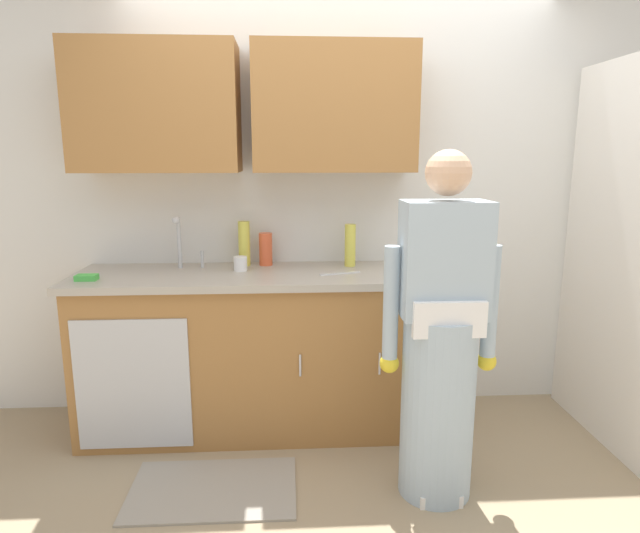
# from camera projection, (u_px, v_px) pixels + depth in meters

# --- Properties ---
(ground_plane) EXTENTS (9.00, 9.00, 0.00)m
(ground_plane) POSITION_uv_depth(u_px,v_px,m) (358.00, 491.00, 2.60)
(ground_plane) COLOR #998466
(kitchen_wall_with_uppers) EXTENTS (4.80, 0.44, 2.70)m
(kitchen_wall_with_uppers) POSITION_uv_depth(u_px,v_px,m) (318.00, 175.00, 3.27)
(kitchen_wall_with_uppers) COLOR silver
(kitchen_wall_with_uppers) RESTS_ON ground
(closet_door_panel) EXTENTS (0.04, 1.10, 2.10)m
(closet_door_panel) POSITION_uv_depth(u_px,v_px,m) (621.00, 259.00, 2.87)
(closet_door_panel) COLOR silver
(closet_door_panel) RESTS_ON ground
(counter_cabinet) EXTENTS (1.90, 0.62, 0.90)m
(counter_cabinet) POSITION_uv_depth(u_px,v_px,m) (250.00, 354.00, 3.16)
(counter_cabinet) COLOR #9E6B38
(counter_cabinet) RESTS_ON ground
(countertop) EXTENTS (1.96, 0.66, 0.04)m
(countertop) POSITION_uv_depth(u_px,v_px,m) (248.00, 276.00, 3.07)
(countertop) COLOR #A8A093
(countertop) RESTS_ON counter_cabinet
(sink) EXTENTS (0.50, 0.36, 0.35)m
(sink) POSITION_uv_depth(u_px,v_px,m) (183.00, 275.00, 3.06)
(sink) COLOR #B7BABF
(sink) RESTS_ON counter_cabinet
(person_at_sink) EXTENTS (0.55, 0.34, 1.62)m
(person_at_sink) POSITION_uv_depth(u_px,v_px,m) (440.00, 355.00, 2.48)
(person_at_sink) COLOR white
(person_at_sink) RESTS_ON ground
(floor_mat) EXTENTS (0.80, 0.50, 0.01)m
(floor_mat) POSITION_uv_depth(u_px,v_px,m) (213.00, 489.00, 2.61)
(floor_mat) COLOR gray
(floor_mat) RESTS_ON ground
(bottle_cleaner_spray) EXTENTS (0.07, 0.07, 0.27)m
(bottle_cleaner_spray) POSITION_uv_depth(u_px,v_px,m) (244.00, 244.00, 3.23)
(bottle_cleaner_spray) COLOR #D8D14C
(bottle_cleaner_spray) RESTS_ON countertop
(bottle_water_short) EXTENTS (0.07, 0.07, 0.25)m
(bottle_water_short) POSITION_uv_depth(u_px,v_px,m) (350.00, 245.00, 3.22)
(bottle_water_short) COLOR #D8D14C
(bottle_water_short) RESTS_ON countertop
(bottle_soap) EXTENTS (0.08, 0.08, 0.20)m
(bottle_soap) POSITION_uv_depth(u_px,v_px,m) (266.00, 249.00, 3.25)
(bottle_soap) COLOR #E05933
(bottle_soap) RESTS_ON countertop
(cup_by_sink) EXTENTS (0.08, 0.08, 0.08)m
(cup_by_sink) POSITION_uv_depth(u_px,v_px,m) (240.00, 264.00, 3.10)
(cup_by_sink) COLOR white
(cup_by_sink) RESTS_ON countertop
(knife_on_counter) EXTENTS (0.24, 0.09, 0.01)m
(knife_on_counter) POSITION_uv_depth(u_px,v_px,m) (340.00, 273.00, 3.03)
(knife_on_counter) COLOR silver
(knife_on_counter) RESTS_ON countertop
(sponge) EXTENTS (0.11, 0.07, 0.03)m
(sponge) POSITION_uv_depth(u_px,v_px,m) (87.00, 278.00, 2.87)
(sponge) COLOR #4CBF4C
(sponge) RESTS_ON countertop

